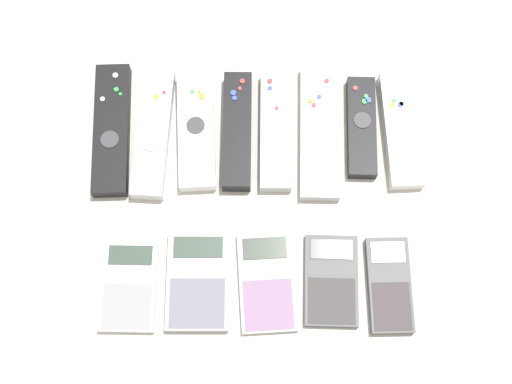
{
  "coord_description": "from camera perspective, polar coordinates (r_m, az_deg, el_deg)",
  "views": [
    {
      "loc": [
        0.0,
        -0.29,
        1.03
      ],
      "look_at": [
        0.0,
        0.04,
        0.01
      ],
      "focal_mm": 50.0,
      "sensor_mm": 36.0,
      "label": 1
    }
  ],
  "objects": [
    {
      "name": "remote_3",
      "position": [
        1.1,
        -1.5,
        4.92
      ],
      "size": [
        0.04,
        0.19,
        0.03
      ],
      "rotation": [
        0.0,
        0.0,
        -0.01
      ],
      "color": "black",
      "rests_on": "ground_plane"
    },
    {
      "name": "calculator_4",
      "position": [
        1.05,
        10.6,
        -7.36
      ],
      "size": [
        0.06,
        0.14,
        0.02
      ],
      "rotation": [
        0.0,
        0.0,
        0.02
      ],
      "color": "#4C4C51",
      "rests_on": "ground_plane"
    },
    {
      "name": "calculator_1",
      "position": [
        1.04,
        -4.69,
        -7.12
      ],
      "size": [
        0.09,
        0.14,
        0.02
      ],
      "rotation": [
        0.0,
        0.0,
        0.0
      ],
      "color": "#B2B2B7",
      "rests_on": "ground_plane"
    },
    {
      "name": "calculator_0",
      "position": [
        1.05,
        -10.14,
        -7.41
      ],
      "size": [
        0.08,
        0.13,
        0.02
      ],
      "rotation": [
        0.0,
        0.0,
        -0.02
      ],
      "color": "silver",
      "rests_on": "ground_plane"
    },
    {
      "name": "remote_1",
      "position": [
        1.11,
        -8.18,
        4.84
      ],
      "size": [
        0.06,
        0.22,
        0.03
      ],
      "rotation": [
        0.0,
        0.0,
        -0.06
      ],
      "color": "silver",
      "rests_on": "ground_plane"
    },
    {
      "name": "remote_6",
      "position": [
        1.11,
        8.45,
        5.14
      ],
      "size": [
        0.05,
        0.16,
        0.02
      ],
      "rotation": [
        0.0,
        0.0,
        -0.03
      ],
      "color": "black",
      "rests_on": "ground_plane"
    },
    {
      "name": "remote_2",
      "position": [
        1.1,
        -4.79,
        4.93
      ],
      "size": [
        0.06,
        0.19,
        0.02
      ],
      "rotation": [
        0.0,
        0.0,
        0.05
      ],
      "color": "white",
      "rests_on": "ground_plane"
    },
    {
      "name": "remote_7",
      "position": [
        1.12,
        11.53,
        4.88
      ],
      "size": [
        0.06,
        0.19,
        0.02
      ],
      "rotation": [
        0.0,
        0.0,
        0.05
      ],
      "color": "white",
      "rests_on": "ground_plane"
    },
    {
      "name": "remote_0",
      "position": [
        1.12,
        -11.45,
        4.95
      ],
      "size": [
        0.06,
        0.21,
        0.03
      ],
      "rotation": [
        0.0,
        0.0,
        0.03
      ],
      "color": "black",
      "rests_on": "ground_plane"
    },
    {
      "name": "calculator_2",
      "position": [
        1.04,
        0.85,
        -7.23
      ],
      "size": [
        0.09,
        0.15,
        0.01
      ],
      "rotation": [
        0.0,
        0.0,
        0.06
      ],
      "color": "#B2B2B7",
      "rests_on": "ground_plane"
    },
    {
      "name": "calculator_3",
      "position": [
        1.04,
        6.01,
        -7.08
      ],
      "size": [
        0.08,
        0.13,
        0.01
      ],
      "rotation": [
        0.0,
        0.0,
        -0.03
      ],
      "color": "#4C4C51",
      "rests_on": "ground_plane"
    },
    {
      "name": "ground_plane",
      "position": [
        1.07,
        -0.01,
        -2.08
      ],
      "size": [
        3.0,
        3.0,
        0.0
      ],
      "primitive_type": "plane",
      "color": "beige"
    },
    {
      "name": "remote_5",
      "position": [
        1.1,
        5.11,
        4.77
      ],
      "size": [
        0.06,
        0.22,
        0.02
      ],
      "rotation": [
        0.0,
        0.0,
        -0.02
      ],
      "color": "#B7B7BC",
      "rests_on": "ground_plane"
    },
    {
      "name": "remote_4",
      "position": [
        1.1,
        1.6,
        4.9
      ],
      "size": [
        0.05,
        0.19,
        0.02
      ],
      "rotation": [
        0.0,
        0.0,
        -0.01
      ],
      "color": "#B7B7BC",
      "rests_on": "ground_plane"
    }
  ]
}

